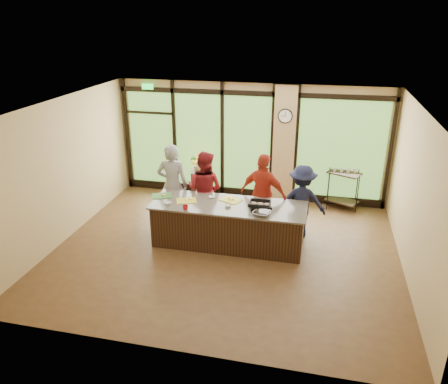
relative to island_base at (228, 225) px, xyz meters
The scene contains 25 objects.
floor 0.53m from the island_base, 90.00° to the right, with size 7.00×7.00×0.00m, color #4C301B.
ceiling 2.58m from the island_base, 90.00° to the right, with size 7.00×7.00×0.00m, color silver.
back_wall 2.90m from the island_base, 90.00° to the left, with size 7.00×7.00×0.00m, color tan.
left_wall 3.67m from the island_base, behind, with size 6.00×6.00×0.00m, color tan.
right_wall 3.67m from the island_base, ahead, with size 6.00×6.00×0.00m, color tan.
window_wall 2.83m from the island_base, 86.48° to the left, with size 6.90×0.12×3.00m.
island_base is the anchor object (origin of this frame).
countertop 0.46m from the island_base, ahead, with size 3.20×1.10×0.04m, color #6C6359.
wall_clock 3.25m from the island_base, 71.68° to the left, with size 0.36×0.04×0.36m.
cook_left 1.69m from the island_base, 154.56° to the left, with size 0.70×0.46×1.92m, color gray.
cook_midleft 1.13m from the island_base, 133.58° to the left, with size 0.87×0.68×1.79m, color maroon.
cook_midright 1.04m from the island_base, 47.61° to the left, with size 1.07×0.45×1.83m, color #A72A19.
cook_right 1.68m from the island_base, 27.61° to the left, with size 1.05×0.60×1.62m, color #161932.
roasting_pan 0.84m from the island_base, ahead, with size 0.42×0.33×0.08m, color black.
mixing_bowl 0.98m from the island_base, 26.33° to the right, with size 0.33×0.33×0.08m, color silver.
cutting_board_left 1.58m from the island_base, behind, with size 0.42×0.31×0.01m, color #3B822F.
cutting_board_center 1.02m from the island_base, behind, with size 0.41×0.31×0.01m, color yellow.
cutting_board_right 0.53m from the island_base, 88.93° to the left, with size 0.41×0.31×0.01m, color yellow.
prep_bowl_near 1.34m from the island_base, 167.85° to the right, with size 0.14×0.14×0.04m, color white.
prep_bowl_mid 0.52m from the island_base, 84.01° to the right, with size 0.13×0.13×0.04m, color white.
prep_bowl_far 0.70m from the island_base, 147.43° to the left, with size 0.13×0.13×0.03m, color white.
red_ramekin 1.05m from the island_base, 150.91° to the right, with size 0.11×0.11×0.09m, color red.
flower_stand 2.40m from the island_base, 120.85° to the left, with size 0.42×0.42×0.84m, color #321D10.
flower_vase 2.46m from the island_base, 120.85° to the left, with size 0.28×0.28×0.29m, color #947D50.
bar_cart 3.42m from the island_base, 45.80° to the left, with size 0.88×0.72×1.05m.
Camera 1 is at (1.74, -7.73, 4.58)m, focal length 35.00 mm.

